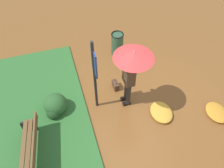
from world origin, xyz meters
name	(u,v)px	position (x,y,z in m)	size (l,w,h in m)	color
ground_plane	(130,107)	(0.00, 0.00, 0.00)	(18.00, 18.00, 0.00)	brown
grass_verge	(13,115)	(-0.68, -3.18, 0.03)	(4.80, 4.00, 0.05)	#2D662D
person_with_umbrella	(131,65)	(-0.12, -0.01, 1.55)	(0.96, 0.96, 2.04)	#2D2823
info_sign_post	(95,70)	(-0.33, -0.86, 1.44)	(0.44, 0.07, 2.30)	black
handbag	(115,85)	(-0.79, -0.18, 0.13)	(0.30, 0.15, 0.37)	#4C3323
park_bench	(31,146)	(0.61, -2.68, 0.40)	(1.40, 0.55, 0.75)	black
trash_bin	(117,44)	(-2.25, 0.35, 0.42)	(0.42, 0.42, 0.83)	#2D5138
shrub_cluster	(55,106)	(-0.46, -2.01, 0.27)	(0.70, 0.63, 0.57)	#285628
leaf_pile_near_person	(161,112)	(0.48, 0.74, 0.08)	(0.73, 0.59, 0.16)	gold
leaf_pile_by_bench	(217,112)	(0.93, 2.21, 0.08)	(0.71, 0.57, 0.16)	#C68428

